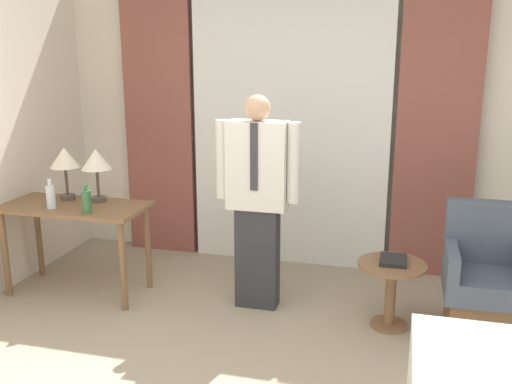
# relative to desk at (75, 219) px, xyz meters

# --- Properties ---
(wall_back) EXTENTS (10.00, 0.06, 2.70)m
(wall_back) POSITION_rel_desk_xyz_m (1.54, 1.26, 0.71)
(wall_back) COLOR silver
(wall_back) RESTS_ON ground_plane
(curtain_sheer_center) EXTENTS (1.79, 0.06, 2.58)m
(curtain_sheer_center) POSITION_rel_desk_xyz_m (1.54, 1.13, 0.65)
(curtain_sheer_center) COLOR white
(curtain_sheer_center) RESTS_ON ground_plane
(curtain_drape_left) EXTENTS (0.67, 0.06, 2.58)m
(curtain_drape_left) POSITION_rel_desk_xyz_m (0.26, 1.13, 0.65)
(curtain_drape_left) COLOR brown
(curtain_drape_left) RESTS_ON ground_plane
(curtain_drape_right) EXTENTS (0.67, 0.06, 2.58)m
(curtain_drape_right) POSITION_rel_desk_xyz_m (2.81, 1.13, 0.65)
(curtain_drape_right) COLOR brown
(curtain_drape_right) RESTS_ON ground_plane
(desk) EXTENTS (1.17, 0.57, 0.75)m
(desk) POSITION_rel_desk_xyz_m (0.00, 0.00, 0.00)
(desk) COLOR brown
(desk) RESTS_ON ground_plane
(table_lamp_left) EXTENTS (0.24, 0.24, 0.44)m
(table_lamp_left) POSITION_rel_desk_xyz_m (-0.14, 0.14, 0.45)
(table_lamp_left) COLOR #4C4238
(table_lamp_left) RESTS_ON desk
(table_lamp_right) EXTENTS (0.24, 0.24, 0.44)m
(table_lamp_right) POSITION_rel_desk_xyz_m (0.14, 0.14, 0.45)
(table_lamp_right) COLOR #4C4238
(table_lamp_right) RESTS_ON desk
(bottle_near_edge) EXTENTS (0.07, 0.07, 0.23)m
(bottle_near_edge) POSITION_rel_desk_xyz_m (0.23, -0.18, 0.21)
(bottle_near_edge) COLOR #336638
(bottle_near_edge) RESTS_ON desk
(bottle_by_lamp) EXTENTS (0.07, 0.07, 0.24)m
(bottle_by_lamp) POSITION_rel_desk_xyz_m (-0.12, -0.13, 0.21)
(bottle_by_lamp) COLOR silver
(bottle_by_lamp) RESTS_ON desk
(person) EXTENTS (0.65, 0.21, 1.65)m
(person) POSITION_rel_desk_xyz_m (1.50, 0.13, 0.26)
(person) COLOR #2D2D33
(person) RESTS_ON ground_plane
(armchair) EXTENTS (0.56, 0.57, 0.91)m
(armchair) POSITION_rel_desk_xyz_m (3.16, 0.16, -0.29)
(armchair) COLOR brown
(armchair) RESTS_ON ground_plane
(side_table) EXTENTS (0.49, 0.49, 0.49)m
(side_table) POSITION_rel_desk_xyz_m (2.52, 0.02, -0.30)
(side_table) COLOR brown
(side_table) RESTS_ON ground_plane
(book) EXTENTS (0.19, 0.24, 0.03)m
(book) POSITION_rel_desk_xyz_m (2.52, 0.05, -0.13)
(book) COLOR black
(book) RESTS_ON side_table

